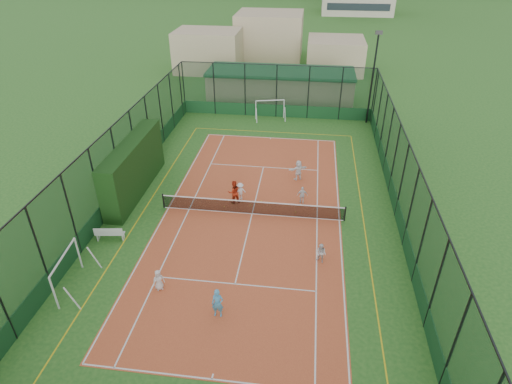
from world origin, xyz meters
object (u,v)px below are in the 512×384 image
futsal_goal_far (270,110)px  child_far_left (240,191)px  child_near_left (159,280)px  child_far_back (298,170)px  futsal_goal_near (67,272)px  child_far_right (302,195)px  clubhouse (280,85)px  floodlight_ne (372,79)px  child_near_right (321,253)px  coach (234,192)px  child_near_mid (218,303)px  white_bench (110,233)px

futsal_goal_far → child_far_left: (-0.48, -14.79, -0.27)m
child_near_left → child_far_back: 13.65m
futsal_goal_near → child_far_right: 14.66m
child_far_left → futsal_goal_far: bearing=-126.2°
clubhouse → child_far_right: 20.56m
child_far_left → floodlight_ne: bearing=-157.1°
clubhouse → child_near_right: (4.31, -26.10, -0.98)m
clubhouse → child_far_right: clubhouse is taller
child_far_left → coach: (-0.35, -0.43, 0.19)m
child_near_mid → child_far_back: (3.11, 13.40, -0.01)m
floodlight_ne → child_far_back: 13.57m
child_near_right → child_far_left: 7.83m
futsal_goal_far → child_far_back: bearing=-88.0°
clubhouse → coach: 20.86m
futsal_goal_near → child_far_left: futsal_goal_near is taller
child_far_right → child_far_back: child_far_back is taller
child_far_left → child_near_right: bearing=98.6°
child_near_mid → child_far_back: bearing=74.9°
futsal_goal_near → child_far_left: size_ratio=2.44×
child_far_back → floodlight_ne: bearing=-142.8°
white_bench → child_far_right: child_far_right is taller
futsal_goal_near → child_far_back: futsal_goal_near is taller
child_near_left → futsal_goal_far: bearing=49.3°
futsal_goal_far → child_near_right: futsal_goal_far is taller
child_near_left → child_near_mid: (3.28, -1.33, 0.19)m
floodlight_ne → white_bench: 26.33m
clubhouse → child_far_back: 17.37m
child_near_mid → child_near_right: child_near_mid is taller
clubhouse → child_near_mid: size_ratio=9.97×
floodlight_ne → child_near_left: (-12.30, -23.81, -3.54)m
futsal_goal_far → child_near_right: size_ratio=2.39×
futsal_goal_far → floodlight_ne: bearing=-12.5°
floodlight_ne → child_far_right: bearing=-110.3°
white_bench → futsal_goal_near: bearing=-103.5°
clubhouse → child_far_right: (3.10, -20.31, -0.95)m
futsal_goal_far → child_near_right: 21.09m
clubhouse → futsal_goal_near: size_ratio=5.01×
clubhouse → futsal_goal_near: 30.77m
child_near_mid → child_far_back: 13.75m
floodlight_ne → child_near_left: floodlight_ne is taller
floodlight_ne → white_bench: (-16.40, -20.27, -3.66)m
futsal_goal_near → futsal_goal_far: 25.26m
futsal_goal_far → child_near_right: bearing=-90.3°
clubhouse → child_near_right: 26.47m
futsal_goal_near → child_far_left: 11.73m
child_near_mid → coach: 9.78m
futsal_goal_far → child_near_left: 23.84m
floodlight_ne → child_near_right: bearing=-101.7°
child_near_left → child_far_right: 11.20m
child_near_right → white_bench: bearing=-151.4°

